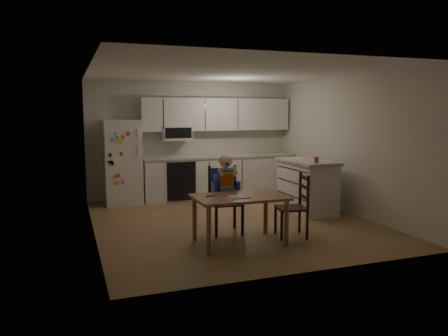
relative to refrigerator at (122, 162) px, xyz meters
name	(u,v)px	position (x,y,z in m)	size (l,w,h in m)	color
room	(222,146)	(1.55, -1.67, 0.40)	(4.52, 5.01, 2.51)	brown
refrigerator	(122,162)	(0.00, 0.00, 0.00)	(0.72, 0.70, 1.70)	silver
kitchen_run	(217,157)	(2.05, 0.09, 0.03)	(3.37, 0.62, 2.15)	silver
kitchen_island	(307,186)	(3.15, -1.88, -0.36)	(0.69, 1.31, 0.97)	silver
red_cup	(316,160)	(3.09, -2.29, 0.17)	(0.08, 0.08, 0.10)	#C72E48
dining_table	(240,202)	(1.22, -3.32, -0.26)	(1.28, 0.82, 0.69)	brown
napkin	(239,197)	(1.17, -3.42, -0.16)	(0.27, 0.23, 0.01)	silver
toddler_spoon	(210,196)	(0.81, -3.23, -0.16)	(0.02, 0.02, 0.12)	#2644B5
chair_booster	(225,186)	(1.22, -2.70, -0.12)	(0.49, 0.49, 1.21)	black
chair_side	(298,201)	(2.16, -3.29, -0.31)	(0.50, 0.50, 0.95)	black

